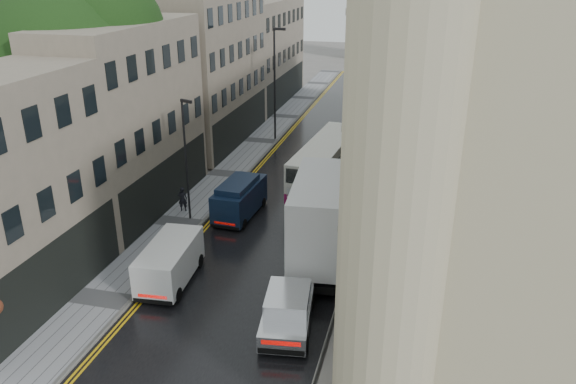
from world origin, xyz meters
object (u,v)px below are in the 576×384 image
at_px(tree_near, 70,97).
at_px(lamp_post_far, 275,85).
at_px(lamp_post_near, 186,161).
at_px(tree_far, 172,70).
at_px(pedestrian, 183,199).
at_px(white_lorry, 293,234).
at_px(white_van, 139,278).
at_px(cream_bus, 297,174).
at_px(silver_hatchback, 261,330).
at_px(navy_van, 215,206).

bearing_deg(tree_near, lamp_post_far, 65.10).
bearing_deg(lamp_post_near, tree_near, -157.87).
relative_size(tree_far, lamp_post_far, 1.36).
relative_size(tree_near, pedestrian, 9.07).
bearing_deg(lamp_post_near, lamp_post_far, 111.13).
distance_m(lamp_post_near, lamp_post_far, 16.76).
distance_m(white_lorry, lamp_post_near, 9.00).
relative_size(tree_near, lamp_post_near, 1.95).
xyz_separation_m(white_lorry, pedestrian, (-8.28, 5.74, -1.47)).
xyz_separation_m(tree_far, lamp_post_near, (6.76, -13.14, -2.55)).
bearing_deg(lamp_post_near, white_van, -58.86).
xyz_separation_m(cream_bus, lamp_post_far, (-4.62, 11.41, 3.26)).
xyz_separation_m(lamp_post_near, lamp_post_far, (0.63, 16.72, 1.02)).
height_order(tree_far, pedestrian, tree_far).
bearing_deg(lamp_post_near, white_lorry, -9.75).
distance_m(white_van, lamp_post_far, 25.29).
distance_m(pedestrian, lamp_post_far, 16.35).
relative_size(cream_bus, white_lorry, 1.17).
height_order(white_van, lamp_post_far, lamp_post_far).
bearing_deg(lamp_post_far, lamp_post_near, -86.08).
distance_m(tree_near, tree_far, 13.02).
relative_size(tree_far, lamp_post_near, 1.75).
xyz_separation_m(tree_far, cream_bus, (12.01, -7.84, -4.79)).
height_order(tree_near, lamp_post_near, tree_near).
bearing_deg(cream_bus, lamp_post_near, -129.85).
relative_size(white_lorry, silver_hatchback, 2.04).
distance_m(silver_hatchback, navy_van, 11.66).
distance_m(cream_bus, lamp_post_near, 7.80).
relative_size(silver_hatchback, white_van, 0.97).
bearing_deg(white_van, tree_near, 129.83).
distance_m(tree_far, lamp_post_near, 15.00).
height_order(tree_far, lamp_post_near, tree_far).
height_order(cream_bus, lamp_post_near, lamp_post_near).
xyz_separation_m(white_van, lamp_post_far, (-0.51, 25.02, 3.67)).
height_order(cream_bus, navy_van, cream_bus).
height_order(white_lorry, lamp_post_near, lamp_post_near).
height_order(white_van, pedestrian, white_van).
distance_m(navy_van, lamp_post_near, 3.04).
bearing_deg(navy_van, lamp_post_near, 175.11).
xyz_separation_m(white_van, navy_van, (0.59, 8.05, 0.16)).
bearing_deg(white_lorry, white_van, -157.02).
distance_m(silver_hatchback, lamp_post_near, 13.12).
xyz_separation_m(pedestrian, lamp_post_near, (0.82, -0.88, 2.80)).
bearing_deg(tree_near, white_van, -45.85).
bearing_deg(silver_hatchback, white_van, 154.42).
height_order(tree_near, lamp_post_far, tree_near).
bearing_deg(lamp_post_near, tree_far, 140.51).
distance_m(tree_far, white_lorry, 23.26).
height_order(white_van, navy_van, navy_van).
bearing_deg(silver_hatchback, pedestrian, 119.02).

